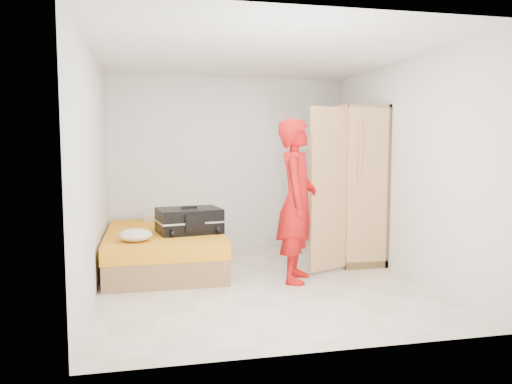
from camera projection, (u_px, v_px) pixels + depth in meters
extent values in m
plane|color=beige|center=(259.00, 282.00, 5.79)|extent=(4.00, 4.00, 0.00)
plane|color=white|center=(259.00, 54.00, 5.54)|extent=(4.00, 4.00, 0.00)
cube|color=white|center=(230.00, 164.00, 7.61)|extent=(3.60, 0.02, 2.60)
cube|color=white|center=(318.00, 185.00, 3.72)|extent=(3.60, 0.02, 2.60)
cube|color=white|center=(93.00, 173.00, 5.28)|extent=(0.02, 4.00, 2.60)
cube|color=white|center=(403.00, 169.00, 6.05)|extent=(0.02, 4.00, 2.60)
cube|color=#9D6A47|center=(164.00, 257.00, 6.43)|extent=(1.40, 2.00, 0.30)
cube|color=#FFAC1A|center=(164.00, 238.00, 6.40)|extent=(1.42, 2.02, 0.20)
cube|color=#DEAD6C|center=(368.00, 184.00, 6.94)|extent=(0.04, 1.20, 2.10)
cube|color=#DEAD6C|center=(368.00, 188.00, 6.32)|extent=(0.58, 0.04, 2.10)
cube|color=#DEAD6C|center=(335.00, 181.00, 7.45)|extent=(0.58, 0.04, 2.10)
cube|color=#DEAD6C|center=(351.00, 109.00, 6.79)|extent=(0.58, 1.20, 0.04)
cube|color=#A37945|center=(349.00, 255.00, 6.98)|extent=(0.58, 1.20, 0.10)
cube|color=#DEAD6C|center=(324.00, 183.00, 7.12)|extent=(0.04, 0.59, 2.00)
cube|color=#DEAD6C|center=(329.00, 189.00, 6.11)|extent=(0.56, 0.26, 2.00)
cylinder|color=#B2B2B7|center=(351.00, 121.00, 6.80)|extent=(0.02, 1.10, 0.02)
imported|color=red|center=(297.00, 201.00, 5.79)|extent=(0.69, 0.81, 1.89)
cube|color=black|center=(189.00, 220.00, 6.23)|extent=(0.84, 0.66, 0.30)
cube|color=black|center=(189.00, 207.00, 6.21)|extent=(0.20, 0.09, 0.03)
ellipsoid|color=white|center=(136.00, 235.00, 5.67)|extent=(0.38, 0.38, 0.14)
cube|color=white|center=(162.00, 217.00, 7.22)|extent=(0.54, 0.34, 0.09)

